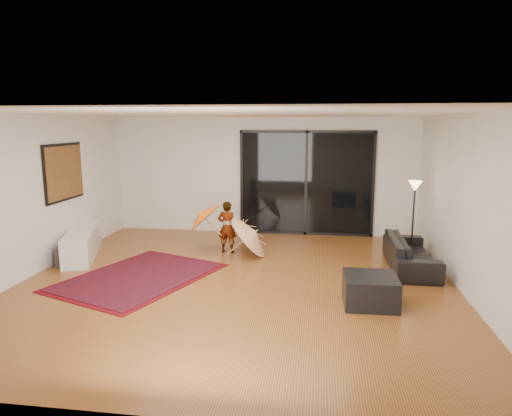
% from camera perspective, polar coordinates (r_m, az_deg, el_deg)
% --- Properties ---
extents(floor, '(7.00, 7.00, 0.00)m').
position_cam_1_polar(floor, '(7.53, -2.47, -9.30)').
color(floor, '#9F5B2B').
rests_on(floor, ground).
extents(ceiling, '(7.00, 7.00, 0.00)m').
position_cam_1_polar(ceiling, '(7.09, -2.65, 11.69)').
color(ceiling, white).
rests_on(ceiling, wall_back).
extents(wall_back, '(7.00, 0.00, 7.00)m').
position_cam_1_polar(wall_back, '(10.62, 0.89, 4.03)').
color(wall_back, silver).
rests_on(wall_back, floor).
extents(wall_front, '(7.00, 0.00, 7.00)m').
position_cam_1_polar(wall_front, '(3.89, -12.06, -7.79)').
color(wall_front, silver).
rests_on(wall_front, floor).
extents(wall_left, '(0.00, 7.00, 7.00)m').
position_cam_1_polar(wall_left, '(8.55, -26.31, 1.33)').
color(wall_left, silver).
rests_on(wall_left, floor).
extents(wall_right, '(0.00, 7.00, 7.00)m').
position_cam_1_polar(wall_right, '(7.40, 25.14, 0.15)').
color(wall_right, silver).
rests_on(wall_right, floor).
extents(sliding_door, '(3.06, 0.07, 2.40)m').
position_cam_1_polar(sliding_door, '(10.53, 6.28, 3.09)').
color(sliding_door, black).
rests_on(sliding_door, wall_back).
extents(painting, '(0.04, 1.28, 1.08)m').
position_cam_1_polar(painting, '(9.33, -22.85, 4.15)').
color(painting, black).
rests_on(painting, wall_left).
extents(media_console, '(1.10, 1.96, 0.53)m').
position_cam_1_polar(media_console, '(9.53, -20.87, -4.07)').
color(media_console, white).
rests_on(media_console, floor).
extents(speaker, '(0.39, 0.39, 0.34)m').
position_cam_1_polar(speaker, '(9.03, -22.75, -5.61)').
color(speaker, '#424244').
rests_on(speaker, floor).
extents(persian_rug, '(2.72, 3.14, 0.02)m').
position_cam_1_polar(persian_rug, '(8.01, -14.40, -8.35)').
color(persian_rug, '#5D0810').
rests_on(persian_rug, floor).
extents(sofa, '(0.75, 1.89, 0.55)m').
position_cam_1_polar(sofa, '(8.63, 18.77, -5.35)').
color(sofa, black).
rests_on(sofa, floor).
extents(ottoman, '(0.76, 0.76, 0.42)m').
position_cam_1_polar(ottoman, '(6.81, 14.08, -9.93)').
color(ottoman, black).
rests_on(ottoman, floor).
extents(floor_lamp, '(0.26, 0.26, 1.49)m').
position_cam_1_polar(floor_lamp, '(9.18, 19.19, 1.29)').
color(floor_lamp, black).
rests_on(floor_lamp, floor).
extents(child, '(0.40, 0.28, 1.04)m').
position_cam_1_polar(child, '(9.11, -3.63, -2.38)').
color(child, '#999999').
rests_on(child, floor).
extents(parasol_orange, '(0.70, 0.80, 0.86)m').
position_cam_1_polar(parasol_orange, '(9.14, -7.09, -1.03)').
color(parasol_orange, orange).
rests_on(parasol_orange, child).
extents(parasol_white, '(0.76, 0.96, 0.98)m').
position_cam_1_polar(parasol_white, '(8.87, -0.01, -2.83)').
color(parasol_white, white).
rests_on(parasol_white, floor).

